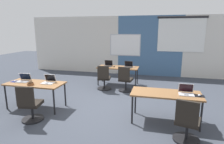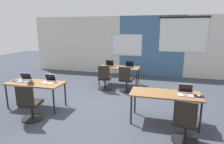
% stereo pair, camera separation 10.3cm
% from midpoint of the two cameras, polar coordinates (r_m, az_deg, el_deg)
% --- Properties ---
extents(ground_plane, '(24.00, 24.00, 0.00)m').
position_cam_midpoint_polar(ground_plane, '(5.63, -2.54, -9.91)').
color(ground_plane, '#383D47').
extents(back_wall_assembly, '(10.00, 0.27, 2.80)m').
position_cam_midpoint_polar(back_wall_assembly, '(9.31, 5.58, 7.98)').
color(back_wall_assembly, silver).
rests_on(back_wall_assembly, ground).
extents(desk_near_left, '(1.60, 0.70, 0.72)m').
position_cam_midpoint_polar(desk_near_left, '(5.69, -21.63, -3.55)').
color(desk_near_left, brown).
rests_on(desk_near_left, ground).
extents(desk_near_right, '(1.60, 0.70, 0.72)m').
position_cam_midpoint_polar(desk_near_right, '(4.60, 16.36, -6.87)').
color(desk_near_right, brown).
rests_on(desk_near_right, ground).
extents(desk_far_center, '(1.60, 0.70, 0.72)m').
position_cam_midpoint_polar(desk_far_center, '(7.48, 2.50, 1.08)').
color(desk_far_center, brown).
rests_on(desk_far_center, ground).
extents(laptop_near_left_inner, '(0.34, 0.31, 0.23)m').
position_cam_midpoint_polar(laptop_near_left_inner, '(5.52, -18.07, -2.57)').
color(laptop_near_left_inner, silver).
rests_on(laptop_near_left_inner, desk_near_left).
extents(chair_near_left_inner, '(0.52, 0.57, 0.92)m').
position_cam_midpoint_polar(chair_near_left_inner, '(4.97, -22.98, -9.42)').
color(chair_near_left_inner, black).
rests_on(chair_near_left_inner, ground).
extents(laptop_far_left, '(0.35, 0.29, 0.24)m').
position_cam_midpoint_polar(laptop_far_left, '(7.60, -0.53, 2.13)').
color(laptop_far_left, '#333338').
rests_on(laptop_far_left, desk_far_center).
extents(mouse_far_left, '(0.08, 0.11, 0.03)m').
position_cam_midpoint_polar(mouse_far_left, '(7.47, 1.36, 1.68)').
color(mouse_far_left, black).
rests_on(mouse_far_left, desk_far_center).
extents(chair_far_left, '(0.52, 0.57, 0.92)m').
position_cam_midpoint_polar(chair_far_left, '(6.90, -1.80, -2.32)').
color(chair_far_left, black).
rests_on(chair_far_left, ground).
extents(laptop_far_right, '(0.35, 0.30, 0.24)m').
position_cam_midpoint_polar(laptop_far_right, '(7.41, 5.58, 1.80)').
color(laptop_far_right, '#333338').
rests_on(laptop_far_right, desk_far_center).
extents(mouse_far_right, '(0.08, 0.11, 0.03)m').
position_cam_midpoint_polar(mouse_far_right, '(7.38, 7.35, 1.44)').
color(mouse_far_right, silver).
rests_on(mouse_far_right, desk_far_center).
extents(chair_far_right, '(0.52, 0.56, 0.92)m').
position_cam_midpoint_polar(chair_far_right, '(6.71, 4.67, -2.80)').
color(chair_far_right, black).
rests_on(chair_far_right, ground).
extents(laptop_near_right_end, '(0.33, 0.30, 0.23)m').
position_cam_midpoint_polar(laptop_near_right_end, '(4.62, 21.94, -5.79)').
color(laptop_near_right_end, '#B7B7BC').
rests_on(laptop_near_right_end, desk_near_right).
extents(mousepad_near_right_end, '(0.22, 0.19, 0.00)m').
position_cam_midpoint_polar(mousepad_near_right_end, '(4.63, 25.32, -6.71)').
color(mousepad_near_right_end, black).
rests_on(mousepad_near_right_end, desk_near_right).
extents(mouse_near_right_end, '(0.08, 0.11, 0.03)m').
position_cam_midpoint_polar(mouse_near_right_end, '(4.62, 25.34, -6.49)').
color(mouse_near_right_end, '#B2B2B7').
rests_on(mouse_near_right_end, mousepad_near_right_end).
extents(chair_near_right_end, '(0.54, 0.59, 0.92)m').
position_cam_midpoint_polar(chair_near_right_end, '(4.02, 22.03, -14.68)').
color(chair_near_right_end, black).
rests_on(chair_near_right_end, ground).
extents(laptop_near_left_end, '(0.37, 0.36, 0.22)m').
position_cam_midpoint_polar(laptop_near_left_end, '(5.95, -24.54, -2.04)').
color(laptop_near_left_end, '#9E9EA3').
rests_on(laptop_near_left_end, desk_near_left).
extents(mousepad_near_left_end, '(0.22, 0.19, 0.00)m').
position_cam_midpoint_polar(mousepad_near_left_end, '(6.06, -26.54, -2.44)').
color(mousepad_near_left_end, navy).
rests_on(mousepad_near_left_end, desk_near_left).
extents(mouse_near_left_end, '(0.06, 0.10, 0.03)m').
position_cam_midpoint_polar(mouse_near_left_end, '(6.05, -26.56, -2.26)').
color(mouse_near_left_end, '#B2B2B7').
rests_on(mouse_near_left_end, mousepad_near_left_end).
extents(snack_bowl, '(0.18, 0.18, 0.06)m').
position_cam_midpoint_polar(snack_bowl, '(5.48, -22.83, -3.19)').
color(snack_bowl, brown).
rests_on(snack_bowl, desk_near_left).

